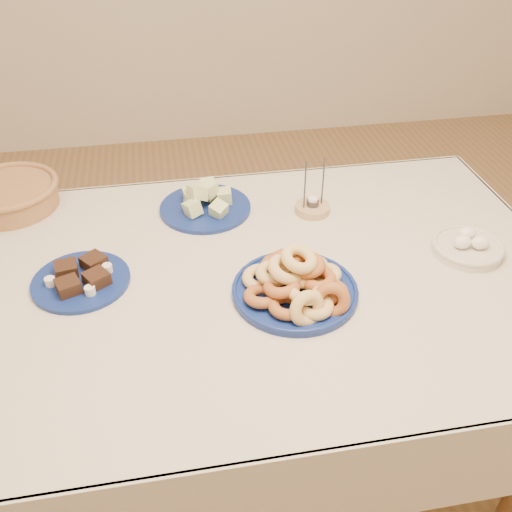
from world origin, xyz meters
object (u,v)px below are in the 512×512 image
(dining_table, at_px, (253,305))
(wicker_basket, at_px, (9,194))
(egg_bowl, at_px, (468,246))
(melon_plate, at_px, (205,203))
(candle_holder, at_px, (312,207))
(donut_platter, at_px, (297,284))
(brownie_plate, at_px, (81,279))

(dining_table, bearing_deg, wicker_basket, 145.20)
(dining_table, relative_size, wicker_basket, 4.50)
(dining_table, height_order, egg_bowl, egg_bowl)
(dining_table, bearing_deg, melon_plate, 104.20)
(candle_holder, bearing_deg, dining_table, -130.30)
(candle_holder, relative_size, egg_bowl, 0.90)
(dining_table, xyz_separation_m, wicker_basket, (-0.68, 0.47, 0.15))
(dining_table, relative_size, donut_platter, 4.65)
(brownie_plate, xyz_separation_m, wicker_basket, (-0.24, 0.43, 0.03))
(donut_platter, relative_size, brownie_plate, 1.10)
(donut_platter, distance_m, melon_plate, 0.48)
(donut_platter, relative_size, egg_bowl, 1.86)
(wicker_basket, xyz_separation_m, candle_holder, (0.92, -0.20, -0.03))
(dining_table, xyz_separation_m, candle_holder, (0.23, 0.28, 0.12))
(melon_plate, relative_size, candle_holder, 2.09)
(wicker_basket, bearing_deg, egg_bowl, -20.40)
(dining_table, bearing_deg, brownie_plate, 173.90)
(dining_table, xyz_separation_m, egg_bowl, (0.60, -0.00, 0.13))
(dining_table, distance_m, wicker_basket, 0.84)
(melon_plate, relative_size, brownie_plate, 1.11)
(melon_plate, distance_m, candle_holder, 0.33)
(brownie_plate, bearing_deg, candle_holder, 18.73)
(donut_platter, bearing_deg, candle_holder, 69.56)
(dining_table, distance_m, brownie_plate, 0.46)
(wicker_basket, bearing_deg, donut_platter, -36.50)
(wicker_basket, bearing_deg, melon_plate, -11.93)
(candle_holder, xyz_separation_m, egg_bowl, (0.37, -0.28, 0.00))
(brownie_plate, distance_m, egg_bowl, 1.05)
(candle_holder, height_order, egg_bowl, candle_holder)
(candle_holder, bearing_deg, wicker_basket, 167.85)
(candle_holder, bearing_deg, egg_bowl, -37.26)
(donut_platter, bearing_deg, brownie_plate, 164.61)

